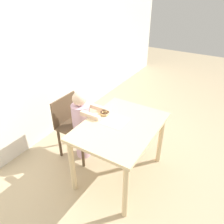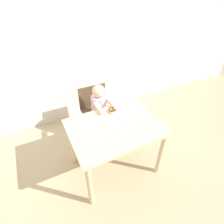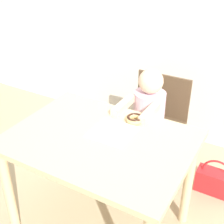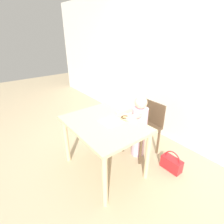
{
  "view_description": "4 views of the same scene",
  "coord_description": "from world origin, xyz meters",
  "px_view_note": "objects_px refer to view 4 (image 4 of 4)",
  "views": [
    {
      "loc": [
        -1.74,
        -0.95,
        2.1
      ],
      "look_at": [
        0.02,
        0.12,
        0.86
      ],
      "focal_mm": 35.0,
      "sensor_mm": 36.0,
      "label": 1
    },
    {
      "loc": [
        -0.71,
        -1.34,
        2.09
      ],
      "look_at": [
        0.02,
        0.12,
        0.86
      ],
      "focal_mm": 28.0,
      "sensor_mm": 36.0,
      "label": 2
    },
    {
      "loc": [
        0.81,
        -1.27,
        1.77
      ],
      "look_at": [
        0.02,
        0.12,
        0.86
      ],
      "focal_mm": 50.0,
      "sensor_mm": 36.0,
      "label": 3
    },
    {
      "loc": [
        1.58,
        -1.1,
        1.8
      ],
      "look_at": [
        0.02,
        0.12,
        0.86
      ],
      "focal_mm": 28.0,
      "sensor_mm": 36.0,
      "label": 4
    }
  ],
  "objects_px": {
    "chair": "(144,126)",
    "child_figure": "(139,127)",
    "donut": "(125,118)",
    "handbag": "(172,163)"
  },
  "relations": [
    {
      "from": "child_figure",
      "to": "handbag",
      "type": "distance_m",
      "value": 0.68
    },
    {
      "from": "child_figure",
      "to": "donut",
      "type": "height_order",
      "value": "child_figure"
    },
    {
      "from": "child_figure",
      "to": "handbag",
      "type": "relative_size",
      "value": 3.22
    },
    {
      "from": "chair",
      "to": "donut",
      "type": "xyz_separation_m",
      "value": [
        0.04,
        -0.45,
        0.31
      ]
    },
    {
      "from": "donut",
      "to": "handbag",
      "type": "xyz_separation_m",
      "value": [
        0.5,
        0.46,
        -0.66
      ]
    },
    {
      "from": "chair",
      "to": "child_figure",
      "type": "distance_m",
      "value": 0.13
    },
    {
      "from": "donut",
      "to": "handbag",
      "type": "height_order",
      "value": "donut"
    },
    {
      "from": "chair",
      "to": "handbag",
      "type": "relative_size",
      "value": 2.75
    },
    {
      "from": "chair",
      "to": "child_figure",
      "type": "relative_size",
      "value": 0.85
    },
    {
      "from": "chair",
      "to": "donut",
      "type": "bearing_deg",
      "value": -84.51
    }
  ]
}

